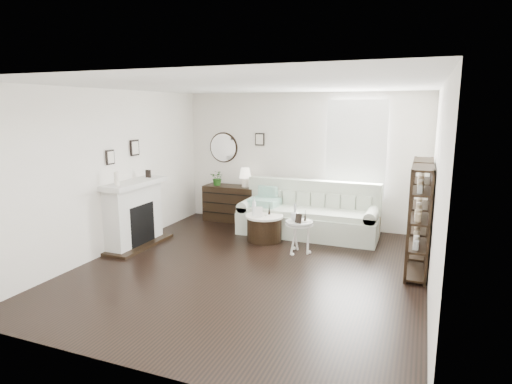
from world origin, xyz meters
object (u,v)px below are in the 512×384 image
at_px(dresser, 231,203).
at_px(pedestal_table, 299,224).
at_px(sofa, 309,217).
at_px(drum_table, 264,228).

distance_m(dresser, pedestal_table, 2.48).
height_order(sofa, drum_table, sofa).
height_order(sofa, dresser, sofa).
bearing_deg(sofa, pedestal_table, -83.26).
height_order(drum_table, pedestal_table, pedestal_table).
bearing_deg(pedestal_table, sofa, 96.74).
distance_m(sofa, pedestal_table, 1.15).
bearing_deg(dresser, drum_table, -42.63).
relative_size(sofa, dresser, 2.28).
distance_m(sofa, drum_table, 0.95).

